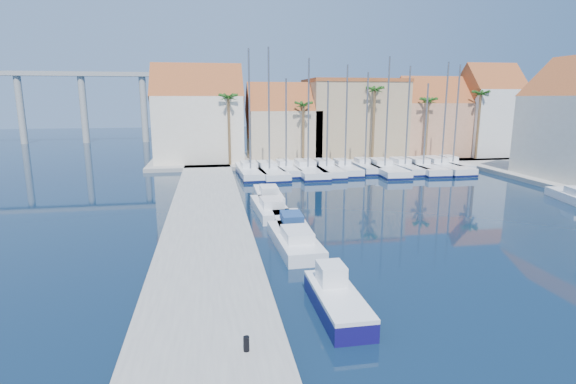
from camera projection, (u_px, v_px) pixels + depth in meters
name	position (u px, v px, depth m)	size (l,w,h in m)	color
ground	(404.00, 303.00, 20.78)	(260.00, 260.00, 0.00)	black
quay_west	(207.00, 227.00, 32.22)	(6.00, 77.00, 0.50)	gray
shore_north	(333.00, 158.00, 68.67)	(54.00, 16.00, 0.50)	gray
bollard	(246.00, 344.00, 15.93)	(0.22, 0.22, 0.55)	black
fishing_boat	(336.00, 298.00, 19.86)	(1.84, 5.43, 1.90)	#130D4F
motorboat_west_0	(295.00, 240.00, 28.38)	(2.57, 7.35, 1.40)	white
motorboat_west_1	(291.00, 223.00, 32.10)	(2.26, 6.45, 1.40)	white
motorboat_west_2	(270.00, 208.00, 36.70)	(2.61, 7.40, 1.40)	white
motorboat_west_3	(268.00, 194.00, 41.69)	(2.33, 6.93, 1.40)	white
motorboat_east_1	(574.00, 196.00, 40.94)	(3.13, 6.35, 1.40)	white
sailboat_0	(250.00, 171.00, 54.40)	(3.08, 10.42, 14.84)	white
sailboat_1	(268.00, 171.00, 54.47)	(3.85, 11.27, 14.98)	white
sailboat_2	(285.00, 169.00, 56.06)	(2.76, 8.93, 11.56)	white
sailboat_3	(307.00, 169.00, 55.77)	(3.17, 11.86, 13.86)	white
sailboat_4	(326.00, 169.00, 56.26)	(3.28, 10.92, 11.28)	white
sailboat_5	(344.00, 168.00, 56.65)	(2.45, 9.17, 13.19)	white
sailboat_6	(364.00, 166.00, 57.88)	(2.33, 8.34, 12.38)	white
sailboat_7	(383.00, 168.00, 56.73)	(3.48, 11.77, 14.12)	white
sailboat_8	(403.00, 167.00, 57.87)	(2.95, 9.90, 13.12)	white
sailboat_9	(421.00, 167.00, 57.88)	(3.47, 11.29, 11.02)	white
sailboat_10	(438.00, 166.00, 58.70)	(3.96, 12.19, 13.64)	white
sailboat_11	(451.00, 164.00, 60.10)	(2.85, 8.96, 13.45)	white
building_0	(199.00, 118.00, 63.04)	(12.30, 9.00, 13.50)	beige
building_1	(283.00, 126.00, 65.32)	(10.30, 8.00, 11.00)	tan
building_2	(353.00, 118.00, 67.94)	(14.20, 10.20, 11.50)	tan
building_3	(430.00, 120.00, 69.08)	(10.30, 8.00, 12.00)	tan
building_4	(488.00, 113.00, 69.40)	(8.30, 8.00, 14.00)	white
palm_0	(228.00, 99.00, 58.37)	(2.60, 2.60, 10.15)	brown
palm_1	(303.00, 106.00, 60.25)	(2.60, 2.60, 9.15)	brown
palm_2	(375.00, 92.00, 61.54)	(2.60, 2.60, 11.15)	brown
palm_3	(428.00, 103.00, 63.19)	(2.60, 2.60, 9.65)	brown
palm_4	(481.00, 96.00, 64.34)	(2.60, 2.60, 10.65)	brown
viaduct	(56.00, 93.00, 91.09)	(48.00, 2.20, 14.45)	#9E9E99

